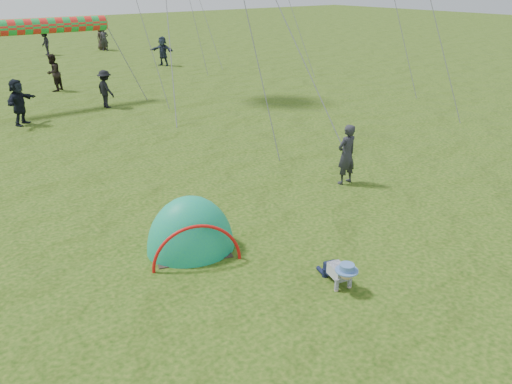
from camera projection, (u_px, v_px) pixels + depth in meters
ground at (394, 271)px, 9.56m from camera, size 140.00×140.00×0.00m
crawling_toddler at (340, 272)px, 9.02m from camera, size 0.70×0.86×0.57m
popup_tent at (191, 249)px, 10.34m from camera, size 2.21×2.01×2.34m
standing_adult at (346, 154)px, 13.31m from camera, size 0.61×0.41×1.65m
crowd_person_3 at (106, 89)px, 21.20m from camera, size 0.73×1.10×1.59m
crowd_person_5 at (163, 51)px, 31.25m from camera, size 1.28×1.70×1.78m
crowd_person_9 at (45, 43)px, 35.47m from camera, size 0.67×1.13×1.73m
crowd_person_10 at (101, 38)px, 38.02m from camera, size 1.02×0.85×1.80m
crowd_person_11 at (19, 102)px, 18.68m from camera, size 1.52×1.48×1.74m
crowd_person_12 at (104, 39)px, 37.56m from camera, size 0.74×0.70×1.71m
crowd_person_13 at (53, 73)px, 24.23m from camera, size 1.09×1.08×1.78m
rainbow_tube_kite at (39, 26)px, 20.38m from camera, size 5.62×0.64×0.64m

